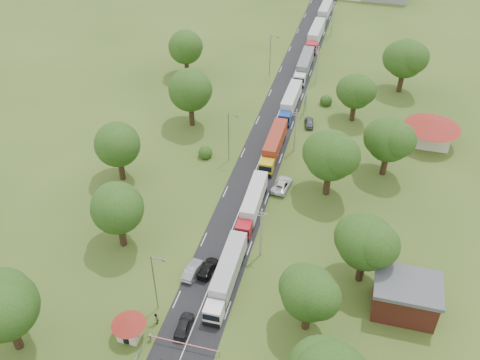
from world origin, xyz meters
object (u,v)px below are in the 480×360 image
(boom_barrier, at_px, (174,342))
(truck_0, at_px, (227,275))
(car_lane_front, at_px, (184,325))
(guard_booth, at_px, (129,325))
(car_lane_mid, at_px, (192,270))
(info_sign, at_px, (305,101))

(boom_barrier, distance_m, truck_0, 11.88)
(boom_barrier, relative_size, car_lane_front, 2.10)
(guard_booth, bearing_deg, boom_barrier, 0.01)
(boom_barrier, relative_size, car_lane_mid, 2.02)
(car_lane_mid, bearing_deg, boom_barrier, 103.73)
(boom_barrier, bearing_deg, info_sign, 83.76)
(car_lane_front, distance_m, car_lane_mid, 9.48)
(info_sign, relative_size, car_lane_front, 0.93)
(boom_barrier, height_order, car_lane_mid, car_lane_mid)
(boom_barrier, xyz_separation_m, truck_0, (3.66, 11.23, 1.23))
(info_sign, bearing_deg, guard_booth, -101.68)
(car_lane_mid, bearing_deg, guard_booth, 76.65)
(truck_0, relative_size, car_lane_front, 3.29)
(boom_barrier, relative_size, info_sign, 2.25)
(car_lane_front, bearing_deg, boom_barrier, 80.45)
(guard_booth, bearing_deg, truck_0, 49.78)
(info_sign, height_order, car_lane_mid, info_sign)
(info_sign, bearing_deg, truck_0, -93.40)
(boom_barrier, distance_m, car_lane_front, 2.76)
(guard_booth, height_order, truck_0, truck_0)
(truck_0, distance_m, car_lane_front, 9.22)
(truck_0, height_order, car_lane_front, truck_0)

